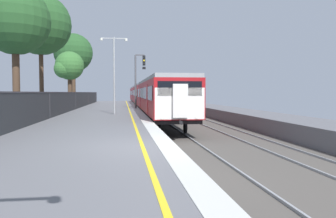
# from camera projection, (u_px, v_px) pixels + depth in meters

# --- Properties ---
(ground) EXTENTS (17.40, 110.00, 1.21)m
(ground) POSITION_uv_depth(u_px,v_px,m) (238.00, 163.00, 10.60)
(ground) COLOR slate
(commuter_train_at_platform) EXTENTS (2.83, 60.09, 3.81)m
(commuter_train_at_platform) POSITION_uv_depth(u_px,v_px,m) (145.00, 95.00, 47.54)
(commuter_train_at_platform) COLOR maroon
(commuter_train_at_platform) RESTS_ON ground
(signal_gantry) EXTENTS (1.10, 0.24, 5.43)m
(signal_gantry) POSITION_uv_depth(u_px,v_px,m) (138.00, 75.00, 33.98)
(signal_gantry) COLOR #47474C
(signal_gantry) RESTS_ON ground
(platform_lamp_mid) EXTENTS (2.00, 0.20, 5.70)m
(platform_lamp_mid) POSITION_uv_depth(u_px,v_px,m) (114.00, 69.00, 25.02)
(platform_lamp_mid) COLOR #93999E
(platform_lamp_mid) RESTS_ON ground
(background_tree_left) EXTENTS (4.12, 4.12, 8.28)m
(background_tree_left) POSITION_uv_depth(u_px,v_px,m) (42.00, 27.00, 23.02)
(background_tree_left) COLOR #473323
(background_tree_left) RESTS_ON ground
(background_tree_centre) EXTENTS (4.66, 4.66, 8.75)m
(background_tree_centre) POSITION_uv_depth(u_px,v_px,m) (72.00, 55.00, 41.05)
(background_tree_centre) COLOR #473323
(background_tree_centre) RESTS_ON ground
(background_tree_right) EXTENTS (3.83, 3.83, 7.54)m
(background_tree_right) POSITION_uv_depth(u_px,v_px,m) (13.00, 23.00, 18.75)
(background_tree_right) COLOR #473323
(background_tree_right) RESTS_ON ground
(background_tree_back) EXTENTS (3.01, 3.00, 5.93)m
(background_tree_back) POSITION_uv_depth(u_px,v_px,m) (68.00, 67.00, 35.43)
(background_tree_back) COLOR #473323
(background_tree_back) RESTS_ON ground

